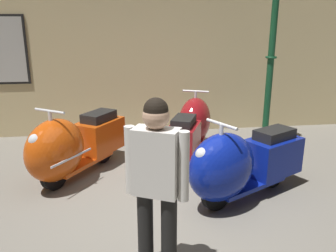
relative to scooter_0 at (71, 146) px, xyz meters
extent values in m
plane|color=slate|center=(1.17, -1.15, -0.49)|extent=(60.00, 60.00, 0.00)
cube|color=#CCB784|center=(1.17, 2.19, 1.22)|extent=(18.00, 0.20, 3.41)
cylinder|color=black|center=(-0.19, -0.28, -0.27)|extent=(0.32, 0.41, 0.43)
cylinder|color=silver|center=(-0.19, -0.28, -0.27)|extent=(0.20, 0.22, 0.20)
cylinder|color=black|center=(0.39, 0.57, -0.27)|extent=(0.32, 0.41, 0.43)
cylinder|color=silver|center=(0.39, 0.57, -0.27)|extent=(0.20, 0.22, 0.20)
cube|color=#C6470F|center=(0.10, 0.15, -0.29)|extent=(0.90, 1.07, 0.05)
ellipsoid|color=#C6470F|center=(-0.16, -0.23, 0.04)|extent=(0.98, 1.07, 0.82)
cube|color=#C6470F|center=(0.37, 0.54, -0.03)|extent=(0.77, 0.85, 0.48)
cube|color=black|center=(0.37, 0.54, 0.27)|extent=(0.54, 0.60, 0.13)
sphere|color=silver|center=(-0.33, -0.49, 0.26)|extent=(0.16, 0.16, 0.16)
cylinder|color=silver|center=(-0.18, -0.26, 0.41)|extent=(0.05, 0.05, 0.30)
cylinder|color=silver|center=(-0.18, -0.26, 0.57)|extent=(0.41, 0.30, 0.03)
cube|color=silver|center=(0.07, -0.39, -0.02)|extent=(0.42, 0.61, 0.03)
cylinder|color=black|center=(1.98, 1.10, -0.28)|extent=(0.23, 0.41, 0.41)
cylinder|color=silver|center=(1.98, 1.10, -0.28)|extent=(0.16, 0.21, 0.18)
cylinder|color=black|center=(1.60, 0.20, -0.28)|extent=(0.23, 0.41, 0.41)
cylinder|color=silver|center=(1.60, 0.20, -0.28)|extent=(0.16, 0.21, 0.18)
cube|color=maroon|center=(1.79, 0.65, -0.30)|extent=(0.72, 1.04, 0.05)
ellipsoid|color=maroon|center=(1.96, 1.05, 0.01)|extent=(0.83, 1.00, 0.78)
cube|color=maroon|center=(1.62, 0.24, -0.06)|extent=(0.65, 0.80, 0.45)
cube|color=black|center=(1.62, 0.24, 0.23)|extent=(0.46, 0.57, 0.12)
sphere|color=silver|center=(2.07, 1.32, 0.22)|extent=(0.15, 0.15, 0.15)
cylinder|color=silver|center=(1.97, 1.08, 0.37)|extent=(0.05, 0.05, 0.29)
cylinder|color=silver|center=(1.97, 1.08, 0.51)|extent=(0.43, 0.21, 0.03)
cube|color=silver|center=(1.72, 1.15, -0.04)|extent=(0.28, 0.64, 0.02)
cylinder|color=black|center=(1.79, -1.07, -0.28)|extent=(0.42, 0.28, 0.43)
cylinder|color=silver|center=(1.79, -1.07, -0.28)|extent=(0.22, 0.18, 0.19)
cylinder|color=black|center=(2.68, -0.59, -0.28)|extent=(0.42, 0.28, 0.43)
cylinder|color=silver|center=(2.68, -0.59, -0.28)|extent=(0.22, 0.18, 0.19)
cube|color=navy|center=(2.23, -0.83, -0.30)|extent=(1.08, 0.82, 0.05)
ellipsoid|color=navy|center=(1.83, -1.05, 0.03)|extent=(1.05, 0.91, 0.81)
cube|color=navy|center=(2.64, -0.61, -0.04)|extent=(0.84, 0.72, 0.47)
cube|color=black|center=(2.64, -0.61, 0.26)|extent=(0.59, 0.50, 0.13)
sphere|color=silver|center=(1.57, -1.19, 0.25)|extent=(0.16, 0.16, 0.16)
cylinder|color=silver|center=(1.80, -1.06, 0.40)|extent=(0.05, 0.05, 0.30)
cylinder|color=silver|center=(1.80, -1.06, 0.55)|extent=(0.25, 0.43, 0.03)
cylinder|color=#144728|center=(3.21, 0.97, -0.40)|extent=(0.28, 0.28, 0.18)
cylinder|color=#144728|center=(3.21, 0.97, 0.95)|extent=(0.11, 0.11, 2.52)
torus|color=#144728|center=(3.21, 0.97, 1.07)|extent=(0.19, 0.19, 0.04)
cylinder|color=black|center=(1.07, -2.13, -0.02)|extent=(0.13, 0.13, 0.78)
cylinder|color=black|center=(0.88, -2.04, -0.02)|extent=(0.13, 0.13, 0.78)
cube|color=silver|center=(0.98, -2.09, 0.57)|extent=(0.41, 0.33, 0.55)
cylinder|color=silver|center=(1.18, -2.18, 0.56)|extent=(0.09, 0.09, 0.57)
cylinder|color=silver|center=(0.78, -1.99, 0.56)|extent=(0.09, 0.09, 0.57)
sphere|color=tan|center=(0.98, -2.09, 0.94)|extent=(0.21, 0.21, 0.21)
sphere|color=black|center=(0.98, -2.09, 0.99)|extent=(0.19, 0.19, 0.19)
camera|label=1|loc=(0.73, -4.61, 1.62)|focal=37.03mm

